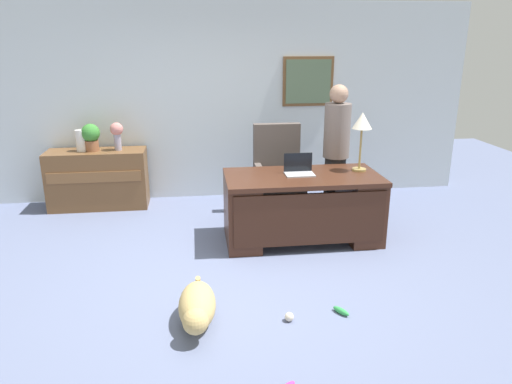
% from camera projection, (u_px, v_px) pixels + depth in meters
% --- Properties ---
extents(ground_plane, '(12.00, 12.00, 0.00)m').
position_uv_depth(ground_plane, '(243.00, 275.00, 4.68)').
color(ground_plane, slate).
extents(back_wall, '(7.00, 0.16, 2.70)m').
position_uv_depth(back_wall, '(224.00, 102.00, 6.72)').
color(back_wall, silver).
rests_on(back_wall, ground_plane).
extents(desk, '(1.72, 0.86, 0.76)m').
position_uv_depth(desk, '(302.00, 206.00, 5.37)').
color(desk, '#422316').
rests_on(desk, ground_plane).
extents(credenza, '(1.29, 0.50, 0.78)m').
position_uv_depth(credenza, '(98.00, 179.00, 6.47)').
color(credenza, brown).
rests_on(credenza, ground_plane).
extents(armchair, '(0.60, 0.59, 1.17)m').
position_uv_depth(armchair, '(278.00, 177.00, 6.14)').
color(armchair, '#564C47').
rests_on(armchair, ground_plane).
extents(person_standing, '(0.32, 0.32, 1.69)m').
position_uv_depth(person_standing, '(336.00, 152.00, 5.88)').
color(person_standing, '#262323').
rests_on(person_standing, ground_plane).
extents(dog_lying, '(0.33, 0.77, 0.30)m').
position_uv_depth(dog_lying, '(197.00, 307.00, 3.83)').
color(dog_lying, tan).
rests_on(dog_lying, ground_plane).
extents(laptop, '(0.32, 0.22, 0.22)m').
position_uv_depth(laptop, '(299.00, 169.00, 5.32)').
color(laptop, '#B2B5BA').
rests_on(laptop, desk).
extents(desk_lamp, '(0.22, 0.22, 0.66)m').
position_uv_depth(desk_lamp, '(362.00, 125.00, 5.31)').
color(desk_lamp, '#9E8447').
rests_on(desk_lamp, desk).
extents(vase_with_flowers, '(0.17, 0.17, 0.37)m').
position_uv_depth(vase_with_flowers, '(117.00, 133.00, 6.31)').
color(vase_with_flowers, '#9A93A9').
rests_on(vase_with_flowers, credenza).
extents(vase_empty, '(0.15, 0.15, 0.28)m').
position_uv_depth(vase_empty, '(81.00, 141.00, 6.29)').
color(vase_empty, silver).
rests_on(vase_empty, credenza).
extents(potted_plant, '(0.24, 0.24, 0.36)m').
position_uv_depth(potted_plant, '(91.00, 136.00, 6.28)').
color(potted_plant, brown).
rests_on(potted_plant, credenza).
extents(dog_toy_ball, '(0.08, 0.08, 0.08)m').
position_uv_depth(dog_toy_ball, '(289.00, 317.00, 3.90)').
color(dog_toy_ball, beige).
rests_on(dog_toy_ball, ground_plane).
extents(dog_toy_plush, '(0.13, 0.17, 0.05)m').
position_uv_depth(dog_toy_plush, '(341.00, 311.00, 4.01)').
color(dog_toy_plush, green).
rests_on(dog_toy_plush, ground_plane).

